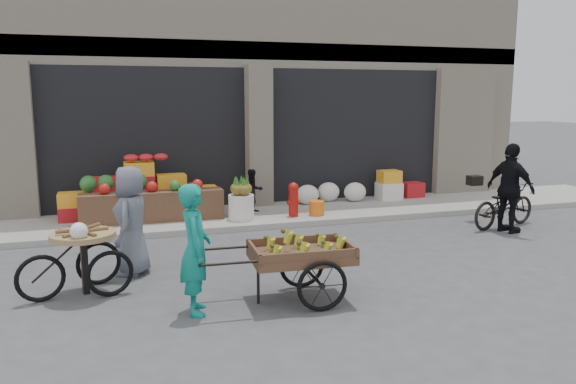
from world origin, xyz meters
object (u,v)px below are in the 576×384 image
object	(u,v)px
seated_person	(253,191)
vendor_woman	(195,249)
pineapple_bin	(241,207)
cyclist	(511,188)
orange_bucket	(317,208)
vendor_grey	(131,221)
tricycle_cart	(83,253)
banana_cart	(297,251)
bicycle	(504,205)
fire_hydrant	(293,198)

from	to	relation	value
seated_person	vendor_woman	distance (m)	5.39
pineapple_bin	cyclist	distance (m)	5.25
orange_bucket	vendor_grey	distance (m)	4.62
vendor_woman	cyclist	distance (m)	6.71
orange_bucket	tricycle_cart	bearing A→B (deg)	-144.47
banana_cart	vendor_woman	distance (m)	1.31
bicycle	orange_bucket	bearing A→B (deg)	48.84
pineapple_bin	vendor_woman	xyz separation A→B (m)	(-1.58, -4.41, 0.42)
fire_hydrant	orange_bucket	world-z (taller)	fire_hydrant
fire_hydrant	orange_bucket	distance (m)	0.55
banana_cart	bicycle	world-z (taller)	banana_cart
tricycle_cart	pineapple_bin	bearing A→B (deg)	33.53
pineapple_bin	tricycle_cart	distance (m)	4.40
vendor_grey	cyclist	distance (m)	7.00
seated_person	vendor_woman	xyz separation A→B (m)	(-1.98, -5.01, 0.21)
vendor_woman	vendor_grey	distance (m)	1.91
vendor_woman	tricycle_cart	world-z (taller)	vendor_woman
tricycle_cart	vendor_grey	size ratio (longest dim) A/B	0.91
banana_cart	tricycle_cart	xyz separation A→B (m)	(-2.61, 1.08, -0.09)
vendor_woman	bicycle	world-z (taller)	vendor_woman
tricycle_cart	vendor_grey	bearing A→B (deg)	31.65
pineapple_bin	tricycle_cart	size ratio (longest dim) A/B	0.36
bicycle	banana_cart	bearing A→B (deg)	102.02
seated_person	vendor_grey	size ratio (longest dim) A/B	0.58
orange_bucket	tricycle_cart	size ratio (longest dim) A/B	0.22
fire_hydrant	tricycle_cart	distance (m)	5.16
pineapple_bin	cyclist	bearing A→B (deg)	-24.76
fire_hydrant	orange_bucket	size ratio (longest dim) A/B	2.22
seated_person	cyclist	size ratio (longest dim) A/B	0.54
vendor_grey	vendor_woman	bearing A→B (deg)	38.95
orange_bucket	seated_person	bearing A→B (deg)	149.74
pineapple_bin	vendor_woman	bearing A→B (deg)	-109.78
vendor_woman	tricycle_cart	bearing A→B (deg)	56.27
seated_person	bicycle	size ratio (longest dim) A/B	0.54
orange_bucket	vendor_grey	world-z (taller)	vendor_grey
vendor_woman	bicycle	bearing A→B (deg)	-61.99
banana_cart	cyclist	xyz separation A→B (m)	(5.03, 2.20, 0.20)
pineapple_bin	banana_cart	distance (m)	4.41
banana_cart	seated_person	bearing A→B (deg)	85.51
seated_person	tricycle_cart	xyz separation A→B (m)	(-3.30, -3.91, -0.02)
vendor_woman	fire_hydrant	bearing A→B (deg)	-25.47
pineapple_bin	fire_hydrant	size ratio (longest dim) A/B	0.73
fire_hydrant	cyclist	bearing A→B (deg)	-30.40
seated_person	bicycle	world-z (taller)	seated_person
seated_person	bicycle	xyz separation A→B (m)	(4.55, -2.39, -0.13)
fire_hydrant	vendor_woman	size ratio (longest dim) A/B	0.45
vendor_woman	vendor_grey	world-z (taller)	vendor_grey
vendor_grey	bicycle	xyz separation A→B (m)	(7.19, 0.82, -0.35)
fire_hydrant	tricycle_cart	bearing A→B (deg)	-140.78
fire_hydrant	cyclist	size ratio (longest dim) A/B	0.41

